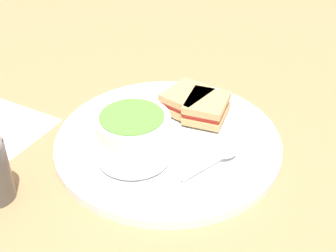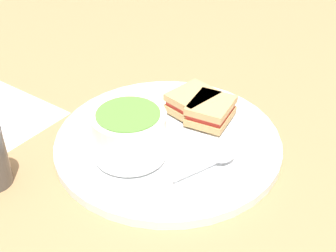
{
  "view_description": "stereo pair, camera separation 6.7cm",
  "coord_description": "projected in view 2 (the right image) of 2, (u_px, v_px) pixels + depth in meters",
  "views": [
    {
      "loc": [
        0.47,
        0.29,
        0.42
      ],
      "look_at": [
        0.0,
        0.0,
        0.04
      ],
      "focal_mm": 50.0,
      "sensor_mm": 36.0,
      "label": 1
    },
    {
      "loc": [
        0.44,
        0.34,
        0.42
      ],
      "look_at": [
        0.0,
        0.0,
        0.04
      ],
      "focal_mm": 50.0,
      "sensor_mm": 36.0,
      "label": 2
    }
  ],
  "objects": [
    {
      "name": "ground_plane",
      "position": [
        168.0,
        146.0,
        0.7
      ],
      "size": [
        2.4,
        2.4,
        0.0
      ],
      "primitive_type": "plane",
      "color": "#9E754C"
    },
    {
      "name": "plate",
      "position": [
        168.0,
        141.0,
        0.69
      ],
      "size": [
        0.33,
        0.33,
        0.02
      ],
      "color": "white",
      "rests_on": "ground_plane"
    },
    {
      "name": "sandwich_half_far",
      "position": [
        193.0,
        101.0,
        0.74
      ],
      "size": [
        0.08,
        0.07,
        0.03
      ],
      "rotation": [
        0.0,
        0.0,
        3.0
      ],
      "color": "tan",
      "rests_on": "plate"
    },
    {
      "name": "sandwich_half_near",
      "position": [
        211.0,
        111.0,
        0.71
      ],
      "size": [
        0.08,
        0.07,
        0.03
      ],
      "rotation": [
        0.0,
        0.0,
        3.34
      ],
      "color": "tan",
      "rests_on": "plate"
    },
    {
      "name": "spoon",
      "position": [
        220.0,
        159.0,
        0.64
      ],
      "size": [
        0.1,
        0.05,
        0.01
      ],
      "rotation": [
        0.0,
        0.0,
        9.1
      ],
      "color": "silver",
      "rests_on": "plate"
    },
    {
      "name": "soup_bowl",
      "position": [
        129.0,
        134.0,
        0.63
      ],
      "size": [
        0.1,
        0.1,
        0.07
      ],
      "color": "white",
      "rests_on": "plate"
    }
  ]
}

